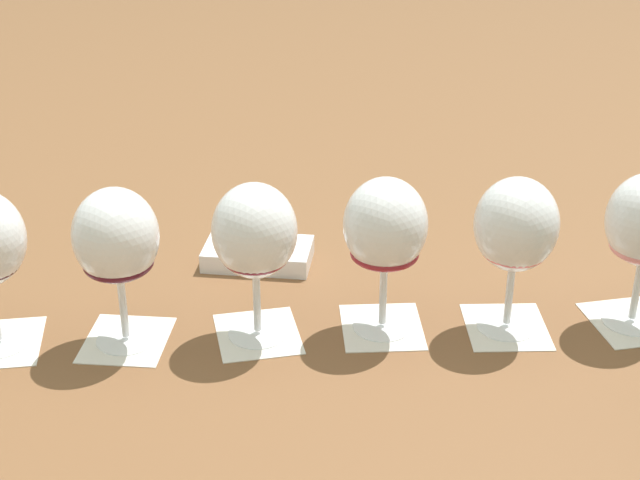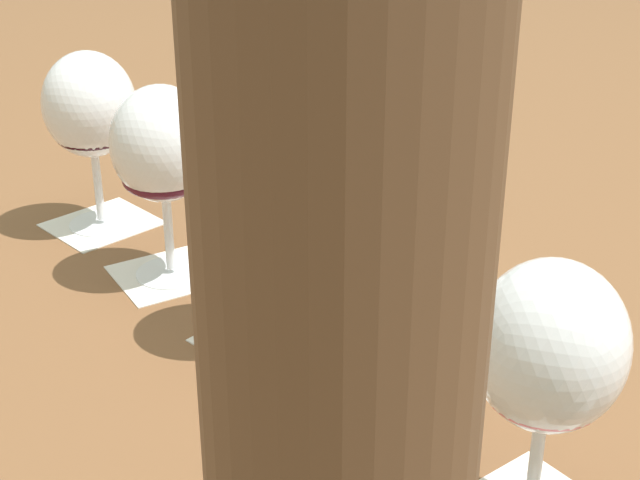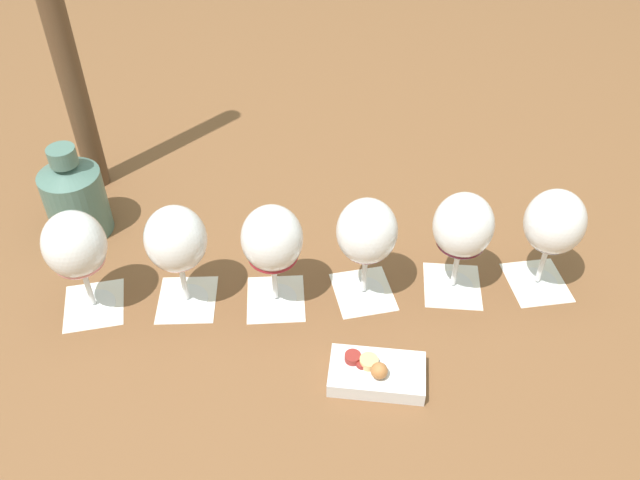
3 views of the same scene
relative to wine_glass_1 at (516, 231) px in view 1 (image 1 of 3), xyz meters
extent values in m
plane|color=brown|center=(0.22, -0.06, -0.13)|extent=(8.00, 8.00, 0.00)
cube|color=silver|center=(-0.15, 0.04, -0.13)|extent=(0.11, 0.12, 0.00)
cube|color=silver|center=(0.00, 0.00, -0.13)|extent=(0.13, 0.13, 0.00)
cube|color=silver|center=(0.14, -0.05, -0.13)|extent=(0.12, 0.13, 0.00)
cube|color=silver|center=(0.29, -0.09, -0.13)|extent=(0.11, 0.12, 0.00)
cube|color=silver|center=(0.44, -0.12, -0.13)|extent=(0.13, 0.14, 0.00)
cube|color=silver|center=(0.59, -0.17, -0.13)|extent=(0.12, 0.13, 0.00)
cylinder|color=white|center=(-0.15, 0.04, -0.13)|extent=(0.07, 0.07, 0.01)
cylinder|color=white|center=(-0.15, 0.04, -0.08)|extent=(0.01, 0.01, 0.08)
cylinder|color=white|center=(0.00, 0.00, -0.13)|extent=(0.07, 0.07, 0.01)
cylinder|color=white|center=(0.00, 0.00, -0.08)|extent=(0.01, 0.01, 0.08)
ellipsoid|color=white|center=(0.00, 0.00, 0.01)|extent=(0.10, 0.10, 0.11)
ellipsoid|color=#DA5F69|center=(0.00, 0.00, -0.02)|extent=(0.08, 0.08, 0.04)
cylinder|color=white|center=(0.14, -0.05, -0.13)|extent=(0.07, 0.07, 0.01)
cylinder|color=white|center=(0.14, -0.05, -0.08)|extent=(0.01, 0.01, 0.08)
ellipsoid|color=white|center=(0.14, -0.05, 0.01)|extent=(0.10, 0.10, 0.11)
ellipsoid|color=maroon|center=(0.14, -0.05, -0.03)|extent=(0.08, 0.08, 0.02)
cylinder|color=white|center=(0.29, -0.09, -0.13)|extent=(0.07, 0.07, 0.01)
cylinder|color=white|center=(0.29, -0.09, -0.08)|extent=(0.01, 0.01, 0.08)
ellipsoid|color=white|center=(0.29, -0.09, 0.01)|extent=(0.10, 0.10, 0.11)
ellipsoid|color=maroon|center=(0.29, -0.09, -0.02)|extent=(0.08, 0.08, 0.04)
cylinder|color=white|center=(0.44, -0.12, -0.13)|extent=(0.07, 0.07, 0.01)
cylinder|color=white|center=(0.44, -0.12, -0.08)|extent=(0.01, 0.01, 0.08)
ellipsoid|color=white|center=(0.44, -0.12, 0.01)|extent=(0.10, 0.10, 0.11)
ellipsoid|color=#4C1423|center=(0.44, -0.12, -0.03)|extent=(0.08, 0.08, 0.03)
cube|color=silver|center=(0.24, -0.26, -0.12)|extent=(0.17, 0.14, 0.03)
sphere|color=#B2703D|center=(0.24, -0.28, -0.09)|extent=(0.03, 0.03, 0.03)
cylinder|color=#DBB775|center=(0.23, -0.25, -0.10)|extent=(0.03, 0.03, 0.01)
cylinder|color=maroon|center=(0.21, -0.23, -0.10)|extent=(0.02, 0.02, 0.01)
cylinder|color=maroon|center=(0.22, -0.25, -0.10)|extent=(0.02, 0.02, 0.01)
camera|label=1|loc=(0.55, 0.89, 0.51)|focal=55.00mm
camera|label=2|loc=(-0.18, 0.51, 0.34)|focal=55.00mm
camera|label=3|loc=(-0.05, -0.82, 0.72)|focal=38.00mm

